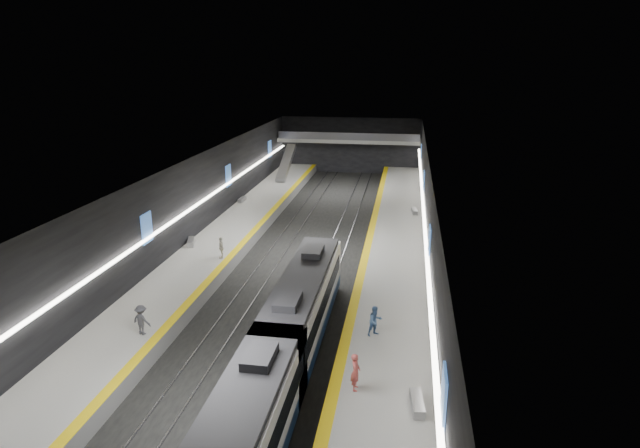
% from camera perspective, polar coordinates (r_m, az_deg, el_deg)
% --- Properties ---
extents(ground, '(70.00, 70.00, 0.00)m').
position_cam_1_polar(ground, '(45.59, -1.64, -3.41)').
color(ground, black).
rests_on(ground, ground).
extents(ceiling, '(20.00, 70.00, 0.04)m').
position_cam_1_polar(ceiling, '(43.41, -1.73, 6.51)').
color(ceiling, beige).
rests_on(ceiling, wall_left).
extents(wall_left, '(0.04, 70.00, 8.00)m').
position_cam_1_polar(wall_left, '(47.22, -13.69, 1.93)').
color(wall_left, black).
rests_on(wall_left, ground).
extents(wall_right, '(0.04, 70.00, 8.00)m').
position_cam_1_polar(wall_right, '(43.60, 11.33, 0.81)').
color(wall_right, black).
rests_on(wall_right, ground).
extents(wall_back, '(20.00, 0.04, 8.00)m').
position_cam_1_polar(wall_back, '(78.22, 3.25, 8.38)').
color(wall_back, black).
rests_on(wall_back, ground).
extents(platform_left, '(5.00, 70.00, 1.00)m').
position_cam_1_polar(platform_left, '(47.35, -10.60, -2.27)').
color(platform_left, slate).
rests_on(platform_left, ground).
extents(tile_surface_left, '(5.00, 70.00, 0.02)m').
position_cam_1_polar(tile_surface_left, '(47.18, -10.63, -1.68)').
color(tile_surface_left, '#999994').
rests_on(tile_surface_left, platform_left).
extents(tactile_strip_left, '(0.60, 70.00, 0.02)m').
position_cam_1_polar(tactile_strip_left, '(46.50, -8.08, -1.83)').
color(tactile_strip_left, yellow).
rests_on(tactile_strip_left, platform_left).
extents(platform_right, '(5.00, 70.00, 1.00)m').
position_cam_1_polar(platform_right, '(44.67, 7.86, -3.34)').
color(platform_right, slate).
rests_on(platform_right, ground).
extents(tile_surface_right, '(5.00, 70.00, 0.02)m').
position_cam_1_polar(tile_surface_right, '(44.50, 7.88, -2.72)').
color(tile_surface_right, '#999994').
rests_on(tile_surface_right, platform_right).
extents(tactile_strip_right, '(0.60, 70.00, 0.02)m').
position_cam_1_polar(tactile_strip_right, '(44.58, 5.06, -2.57)').
color(tactile_strip_right, yellow).
rests_on(tactile_strip_right, platform_right).
extents(rails, '(6.52, 70.00, 0.12)m').
position_cam_1_polar(rails, '(45.57, -1.64, -3.34)').
color(rails, gray).
rests_on(rails, ground).
extents(train, '(2.69, 27.91, 3.60)m').
position_cam_1_polar(train, '(26.48, -4.71, -14.53)').
color(train, '#11233E').
rests_on(train, ground).
extents(ad_posters, '(19.94, 53.50, 2.20)m').
position_cam_1_polar(ad_posters, '(45.14, -1.45, 2.38)').
color(ad_posters, '#3B69B3').
rests_on(ad_posters, wall_left).
extents(cove_light_left, '(0.25, 68.60, 0.12)m').
position_cam_1_polar(cove_light_left, '(47.19, -13.45, 1.69)').
color(cove_light_left, white).
rests_on(cove_light_left, wall_left).
extents(cove_light_right, '(0.25, 68.60, 0.12)m').
position_cam_1_polar(cove_light_right, '(43.65, 11.05, 0.58)').
color(cove_light_right, white).
rests_on(cove_light_right, wall_right).
extents(mezzanine_bridge, '(20.00, 3.00, 1.50)m').
position_cam_1_polar(mezzanine_bridge, '(76.03, 3.09, 8.91)').
color(mezzanine_bridge, gray).
rests_on(mezzanine_bridge, wall_left).
extents(escalator, '(1.20, 7.50, 3.92)m').
position_cam_1_polar(escalator, '(70.88, -3.64, 6.53)').
color(escalator, '#99999E').
rests_on(escalator, platform_left).
extents(bench_left_near, '(1.07, 1.95, 0.46)m').
position_cam_1_polar(bench_left_near, '(46.49, -13.60, -1.88)').
color(bench_left_near, '#99999E').
rests_on(bench_left_near, platform_left).
extents(bench_left_far, '(0.51, 1.68, 0.41)m').
position_cam_1_polar(bench_left_far, '(59.39, -8.32, 2.58)').
color(bench_left_far, '#99999E').
rests_on(bench_left_far, platform_left).
extents(bench_right_near, '(0.70, 1.88, 0.45)m').
position_cam_1_polar(bench_right_near, '(25.80, 10.32, -18.32)').
color(bench_right_near, '#99999E').
rests_on(bench_right_near, platform_right).
extents(bench_right_far, '(0.69, 1.79, 0.43)m').
position_cam_1_polar(bench_right_far, '(55.18, 10.03, 1.37)').
color(bench_right_far, '#99999E').
rests_on(bench_right_far, platform_right).
extents(passenger_right_a, '(0.49, 0.71, 1.88)m').
position_cam_1_polar(passenger_right_a, '(26.23, 3.80, -15.50)').
color(passenger_right_a, '#C9504B').
rests_on(passenger_right_a, platform_right).
extents(passenger_right_b, '(1.10, 1.06, 1.78)m').
position_cam_1_polar(passenger_right_b, '(30.86, 5.90, -10.28)').
color(passenger_right_b, '#486B9E').
rests_on(passenger_right_b, platform_right).
extents(passenger_left_a, '(0.80, 1.11, 1.76)m').
position_cam_1_polar(passenger_left_a, '(42.69, -10.50, -2.49)').
color(passenger_left_a, silver).
rests_on(passenger_left_a, platform_left).
extents(passenger_left_b, '(1.29, 0.95, 1.78)m').
position_cam_1_polar(passenger_left_b, '(32.45, -18.50, -9.70)').
color(passenger_left_b, '#3F3F47').
rests_on(passenger_left_b, platform_left).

